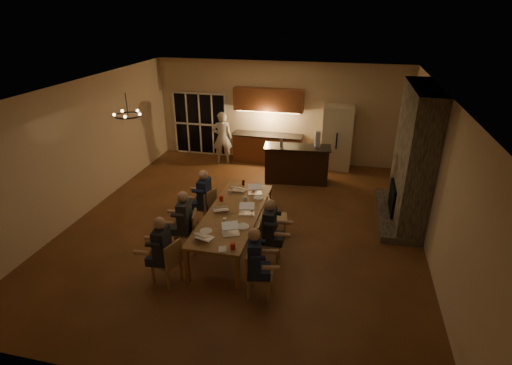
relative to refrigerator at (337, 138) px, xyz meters
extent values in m
plane|color=brown|center=(-1.90, -4.15, -1.00)|extent=(9.00, 9.00, 0.00)
cube|color=#C9AF8E|center=(-1.90, 0.37, 0.60)|extent=(8.00, 0.04, 3.20)
cube|color=#C9AF8E|center=(-5.92, -4.15, 0.60)|extent=(0.04, 9.00, 3.20)
cube|color=#C9AF8E|center=(2.12, -4.15, 0.60)|extent=(0.04, 9.00, 3.20)
cube|color=white|center=(-1.90, -4.15, 2.22)|extent=(8.00, 9.00, 0.04)
cube|color=black|center=(-4.60, 0.32, 0.05)|extent=(1.86, 0.08, 2.10)
cube|color=#746C5B|center=(1.80, -2.95, 0.60)|extent=(0.58, 2.50, 3.20)
cube|color=beige|center=(0.00, 0.00, 0.00)|extent=(0.90, 0.68, 2.00)
cube|color=#A46F41|center=(-1.93, -4.94, -0.62)|extent=(1.10, 3.04, 0.75)
cube|color=black|center=(-1.06, -1.33, -0.46)|extent=(1.94, 0.84, 1.08)
imported|color=silver|center=(-3.60, -0.40, -0.15)|extent=(0.71, 0.56, 1.71)
torus|color=black|center=(-4.04, -5.05, 1.75)|extent=(0.55, 0.55, 0.03)
cylinder|color=white|center=(-1.97, -5.40, -0.20)|extent=(0.08, 0.08, 0.10)
cylinder|color=white|center=(-1.81, -4.36, -0.20)|extent=(0.07, 0.07, 0.10)
cylinder|color=white|center=(-2.25, -4.11, -0.20)|extent=(0.08, 0.08, 0.10)
cylinder|color=red|center=(-1.55, -6.28, -0.19)|extent=(0.09, 0.09, 0.12)
cylinder|color=red|center=(-2.34, -4.48, -0.19)|extent=(0.09, 0.09, 0.12)
cylinder|color=red|center=(-1.78, -3.61, -0.19)|extent=(0.09, 0.09, 0.12)
cylinder|color=#B2B2B7|center=(-1.89, -5.62, -0.19)|extent=(0.06, 0.06, 0.12)
cylinder|color=#3F0F0C|center=(-2.07, -3.54, -0.19)|extent=(0.07, 0.07, 0.12)
cylinder|color=#B2B2B7|center=(-1.57, -4.69, -0.19)|extent=(0.06, 0.06, 0.12)
cylinder|color=white|center=(-1.58, -5.48, -0.24)|extent=(0.27, 0.27, 0.02)
cylinder|color=white|center=(-2.23, -5.81, -0.24)|extent=(0.24, 0.24, 0.02)
cylinder|color=white|center=(-1.56, -4.16, -0.24)|extent=(0.23, 0.23, 0.02)
cube|color=white|center=(-1.73, -6.33, -0.24)|extent=(0.19, 0.23, 0.01)
cylinder|color=#99999E|center=(-1.52, -1.38, 0.20)|extent=(0.09, 0.09, 0.24)
cube|color=silver|center=(-0.51, -1.23, 0.30)|extent=(0.17, 0.17, 0.44)
camera|label=1|loc=(0.22, -12.09, 3.78)|focal=28.00mm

